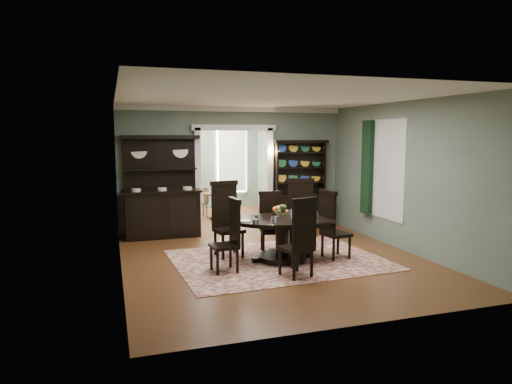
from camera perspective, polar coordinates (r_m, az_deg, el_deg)
room at (r=8.32m, az=2.49°, el=1.95°), size 5.51×6.01×3.01m
parlor at (r=13.59m, az=-5.56°, el=3.70°), size 3.51×3.50×3.01m
doorway_trim at (r=11.13m, az=-2.79°, el=3.48°), size 2.08×0.25×2.57m
right_window at (r=10.31m, az=14.94°, el=2.86°), size 0.15×1.47×2.12m
wall_sconce at (r=11.25m, az=2.10°, el=4.91°), size 0.27×0.21×0.21m
rug at (r=8.63m, az=2.83°, el=-8.47°), size 3.95×3.05×0.01m
dining_table at (r=8.50m, az=3.31°, el=-4.92°), size 2.25×2.24×0.80m
centerpiece at (r=8.50m, az=2.93°, el=-2.76°), size 1.52×0.98×0.25m
chair_far_left at (r=8.84m, az=-3.74°, el=-3.08°), size 0.60×0.58×1.45m
chair_far_mid at (r=9.14m, az=1.81°, el=-3.52°), size 0.53×0.51×1.21m
chair_far_right at (r=9.35m, az=5.60°, el=-2.54°), size 0.68×0.67×1.45m
chair_end_left at (r=7.82m, az=-3.27°, el=-5.16°), size 0.48×0.51×1.27m
chair_end_right at (r=8.67m, az=9.42°, el=-3.83°), size 0.52×0.55×1.32m
chair_near at (r=7.44m, az=5.58°, el=-5.50°), size 0.61×0.59×1.34m
sideboard at (r=10.62m, az=-11.67°, el=-1.21°), size 1.77×0.64×2.32m
welsh_dresser at (r=11.53m, az=5.59°, el=-0.51°), size 1.42×0.54×2.20m
parlor_table at (r=12.73m, az=-4.98°, el=-1.22°), size 0.79×0.79×0.73m
parlor_chair_left at (r=13.02m, az=-6.66°, el=-1.18°), size 0.38×0.37×0.84m
parlor_chair_right at (r=13.16m, az=-3.60°, el=-1.05°), size 0.37×0.36×0.84m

